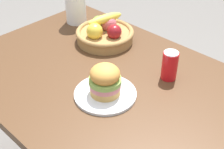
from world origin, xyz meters
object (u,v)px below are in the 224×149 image
sandwich (105,80)px  paper_towel_roll (75,2)px  plate (105,94)px  soda_can (170,65)px  fruit_basket (105,33)px

sandwich → paper_towel_roll: paper_towel_roll is taller
plate → paper_towel_roll: bearing=148.7°
plate → sandwich: size_ratio=1.93×
sandwich → soda_can: sandwich is taller
fruit_basket → paper_towel_roll: size_ratio=1.21×
plate → sandwich: bearing=180.0°
soda_can → sandwich: bearing=-112.7°
sandwich → fruit_basket: size_ratio=0.44×
fruit_basket → paper_towel_roll: paper_towel_roll is taller
plate → soda_can: size_ratio=1.95×
sandwich → paper_towel_roll: (-0.57, 0.34, 0.05)m
sandwich → fruit_basket: 0.43m
sandwich → fruit_basket: (-0.30, 0.30, -0.03)m
paper_towel_roll → fruit_basket: bearing=-9.1°
fruit_basket → paper_towel_roll: bearing=170.9°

